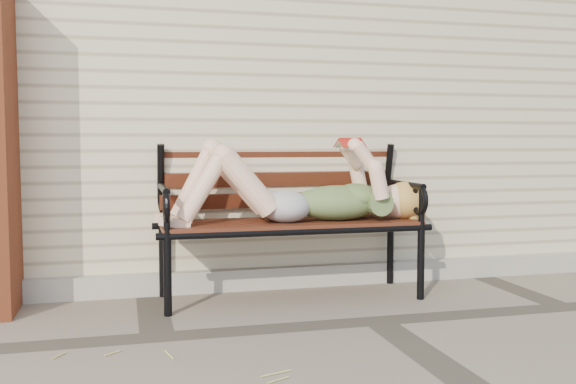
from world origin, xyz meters
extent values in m
plane|color=#746959|center=(0.00, 0.00, 0.00)|extent=(80.00, 80.00, 0.00)
cube|color=beige|center=(0.00, 3.00, 1.50)|extent=(8.00, 4.00, 3.00)
cube|color=#9F9B90|center=(0.00, 0.97, 0.07)|extent=(8.00, 0.10, 0.15)
cylinder|color=black|center=(-1.17, 0.42, 0.25)|extent=(0.05, 0.05, 0.50)
cylinder|color=black|center=(-1.17, 0.91, 0.25)|extent=(0.05, 0.05, 0.50)
cylinder|color=black|center=(0.47, 0.42, 0.25)|extent=(0.05, 0.05, 0.50)
cylinder|color=black|center=(0.47, 0.91, 0.25)|extent=(0.05, 0.05, 0.50)
cube|color=#4F2214|center=(-0.35, 0.67, 0.50)|extent=(1.69, 0.54, 0.03)
cylinder|color=black|center=(-0.35, 0.42, 0.48)|extent=(1.77, 0.04, 0.04)
cylinder|color=black|center=(-0.35, 0.91, 0.48)|extent=(1.77, 0.04, 0.04)
torus|color=black|center=(-0.35, 1.04, 1.05)|extent=(0.31, 0.04, 0.31)
ellipsoid|color=#0B394D|center=(-0.04, 0.63, 0.63)|extent=(0.60, 0.34, 0.23)
ellipsoid|color=#0B394D|center=(0.10, 0.63, 0.67)|extent=(0.29, 0.33, 0.18)
ellipsoid|color=#A0A1A5|center=(-0.39, 0.63, 0.62)|extent=(0.33, 0.38, 0.21)
sphere|color=beige|center=(0.40, 0.63, 0.63)|extent=(0.24, 0.24, 0.24)
ellipsoid|color=gold|center=(0.45, 0.63, 0.64)|extent=(0.28, 0.28, 0.26)
cube|color=#A21B12|center=(0.05, 0.63, 1.05)|extent=(0.16, 0.02, 0.02)
cube|color=silver|center=(0.05, 0.59, 1.02)|extent=(0.16, 0.10, 0.06)
cube|color=silver|center=(0.05, 0.68, 1.02)|extent=(0.16, 0.10, 0.06)
cube|color=#A21B12|center=(0.05, 0.58, 1.03)|extent=(0.17, 0.10, 0.06)
cube|color=#A21B12|center=(0.05, 0.68, 1.03)|extent=(0.17, 0.10, 0.06)
cylinder|color=tan|center=(-1.15, 0.05, 0.01)|extent=(0.06, 0.05, 0.01)
cylinder|color=tan|center=(-0.92, -0.55, 0.01)|extent=(0.09, 0.09, 0.01)
cylinder|color=tan|center=(-1.06, -0.72, 0.01)|extent=(0.14, 0.02, 0.01)
camera|label=1|loc=(-1.41, -3.40, 1.03)|focal=40.00mm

